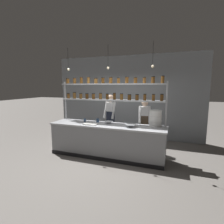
{
  "coord_description": "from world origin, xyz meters",
  "views": [
    {
      "loc": [
        1.74,
        -4.44,
        2.0
      ],
      "look_at": [
        0.08,
        0.2,
        1.25
      ],
      "focal_mm": 28.0,
      "sensor_mm": 36.0,
      "label": 1
    }
  ],
  "objects_px": {
    "spice_shelf_unit": "(110,93)",
    "chef_left": "(110,117)",
    "chef_center": "(144,122)",
    "serving_cup_front": "(98,120)",
    "prep_bowl_center_front": "(109,122)",
    "cutting_board": "(91,124)",
    "prep_bowl_near_left": "(131,126)",
    "serving_cup_by_board": "(85,120)",
    "container_stack": "(155,118)"
  },
  "relations": [
    {
      "from": "chef_center",
      "to": "serving_cup_front",
      "type": "relative_size",
      "value": 14.76
    },
    {
      "from": "spice_shelf_unit",
      "to": "container_stack",
      "type": "bearing_deg",
      "value": -3.1
    },
    {
      "from": "chef_left",
      "to": "cutting_board",
      "type": "relative_size",
      "value": 4.27
    },
    {
      "from": "chef_center",
      "to": "prep_bowl_near_left",
      "type": "xyz_separation_m",
      "value": [
        -0.22,
        -0.89,
        0.05
      ]
    },
    {
      "from": "chef_center",
      "to": "serving_cup_by_board",
      "type": "xyz_separation_m",
      "value": [
        -1.7,
        -0.64,
        0.06
      ]
    },
    {
      "from": "spice_shelf_unit",
      "to": "prep_bowl_near_left",
      "type": "height_order",
      "value": "spice_shelf_unit"
    },
    {
      "from": "chef_center",
      "to": "cutting_board",
      "type": "distance_m",
      "value": 1.65
    },
    {
      "from": "spice_shelf_unit",
      "to": "chef_left",
      "type": "xyz_separation_m",
      "value": [
        -0.16,
        0.44,
        -0.8
      ]
    },
    {
      "from": "container_stack",
      "to": "cutting_board",
      "type": "height_order",
      "value": "container_stack"
    },
    {
      "from": "cutting_board",
      "to": "prep_bowl_near_left",
      "type": "height_order",
      "value": "prep_bowl_near_left"
    },
    {
      "from": "chef_center",
      "to": "prep_bowl_center_front",
      "type": "bearing_deg",
      "value": -155.34
    },
    {
      "from": "prep_bowl_center_front",
      "to": "serving_cup_front",
      "type": "bearing_deg",
      "value": 168.93
    },
    {
      "from": "chef_center",
      "to": "container_stack",
      "type": "bearing_deg",
      "value": -68.2
    },
    {
      "from": "spice_shelf_unit",
      "to": "serving_cup_front",
      "type": "relative_size",
      "value": 29.38
    },
    {
      "from": "chef_center",
      "to": "serving_cup_front",
      "type": "height_order",
      "value": "chef_center"
    },
    {
      "from": "container_stack",
      "to": "prep_bowl_center_front",
      "type": "xyz_separation_m",
      "value": [
        -1.29,
        -0.13,
        -0.18
      ]
    },
    {
      "from": "prep_bowl_near_left",
      "to": "spice_shelf_unit",
      "type": "bearing_deg",
      "value": 150.34
    },
    {
      "from": "spice_shelf_unit",
      "to": "chef_center",
      "type": "distance_m",
      "value": 1.37
    },
    {
      "from": "cutting_board",
      "to": "prep_bowl_center_front",
      "type": "relative_size",
      "value": 1.6
    },
    {
      "from": "spice_shelf_unit",
      "to": "serving_cup_by_board",
      "type": "bearing_deg",
      "value": -168.48
    },
    {
      "from": "container_stack",
      "to": "cutting_board",
      "type": "distance_m",
      "value": 1.79
    },
    {
      "from": "chef_left",
      "to": "cutting_board",
      "type": "bearing_deg",
      "value": -98.92
    },
    {
      "from": "chef_left",
      "to": "prep_bowl_near_left",
      "type": "height_order",
      "value": "chef_left"
    },
    {
      "from": "container_stack",
      "to": "serving_cup_front",
      "type": "distance_m",
      "value": 1.67
    },
    {
      "from": "chef_center",
      "to": "prep_bowl_center_front",
      "type": "distance_m",
      "value": 1.14
    },
    {
      "from": "serving_cup_front",
      "to": "serving_cup_by_board",
      "type": "height_order",
      "value": "serving_cup_front"
    },
    {
      "from": "chef_center",
      "to": "prep_bowl_center_front",
      "type": "height_order",
      "value": "chef_center"
    },
    {
      "from": "chef_left",
      "to": "prep_bowl_center_front",
      "type": "distance_m",
      "value": 0.66
    },
    {
      "from": "prep_bowl_center_front",
      "to": "serving_cup_by_board",
      "type": "xyz_separation_m",
      "value": [
        -0.79,
        0.04,
        0.01
      ]
    },
    {
      "from": "prep_bowl_center_front",
      "to": "serving_cup_front",
      "type": "height_order",
      "value": "serving_cup_front"
    },
    {
      "from": "cutting_board",
      "to": "serving_cup_by_board",
      "type": "relative_size",
      "value": 4.5
    },
    {
      "from": "serving_cup_by_board",
      "to": "spice_shelf_unit",
      "type": "bearing_deg",
      "value": 11.52
    },
    {
      "from": "cutting_board",
      "to": "spice_shelf_unit",
      "type": "bearing_deg",
      "value": 47.22
    },
    {
      "from": "prep_bowl_center_front",
      "to": "serving_cup_by_board",
      "type": "bearing_deg",
      "value": 177.02
    },
    {
      "from": "serving_cup_by_board",
      "to": "chef_left",
      "type": "bearing_deg",
      "value": 44.24
    },
    {
      "from": "prep_bowl_center_front",
      "to": "container_stack",
      "type": "bearing_deg",
      "value": 5.63
    },
    {
      "from": "chef_center",
      "to": "prep_bowl_near_left",
      "type": "relative_size",
      "value": 5.56
    },
    {
      "from": "spice_shelf_unit",
      "to": "chef_left",
      "type": "bearing_deg",
      "value": 109.93
    },
    {
      "from": "chef_left",
      "to": "container_stack",
      "type": "height_order",
      "value": "chef_left"
    },
    {
      "from": "prep_bowl_center_front",
      "to": "chef_center",
      "type": "bearing_deg",
      "value": 37.06
    },
    {
      "from": "chef_center",
      "to": "serving_cup_by_board",
      "type": "distance_m",
      "value": 1.82
    },
    {
      "from": "chef_left",
      "to": "container_stack",
      "type": "xyz_separation_m",
      "value": [
        1.47,
        -0.51,
        0.14
      ]
    },
    {
      "from": "cutting_board",
      "to": "prep_bowl_center_front",
      "type": "height_order",
      "value": "prep_bowl_center_front"
    },
    {
      "from": "spice_shelf_unit",
      "to": "cutting_board",
      "type": "bearing_deg",
      "value": -132.78
    },
    {
      "from": "spice_shelf_unit",
      "to": "serving_cup_by_board",
      "type": "height_order",
      "value": "spice_shelf_unit"
    },
    {
      "from": "spice_shelf_unit",
      "to": "prep_bowl_near_left",
      "type": "distance_m",
      "value": 1.17
    },
    {
      "from": "serving_cup_front",
      "to": "spice_shelf_unit",
      "type": "bearing_deg",
      "value": 19.19
    },
    {
      "from": "chef_left",
      "to": "serving_cup_front",
      "type": "xyz_separation_m",
      "value": [
        -0.2,
        -0.56,
        -0.02
      ]
    },
    {
      "from": "chef_center",
      "to": "container_stack",
      "type": "height_order",
      "value": "chef_center"
    },
    {
      "from": "serving_cup_front",
      "to": "cutting_board",
      "type": "bearing_deg",
      "value": -101.26
    }
  ]
}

